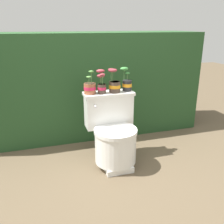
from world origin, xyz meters
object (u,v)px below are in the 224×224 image
at_px(potted_plant_midright, 127,83).
at_px(toilet, 113,133).
at_px(potted_plant_left, 90,88).
at_px(potted_plant_midleft, 102,84).
at_px(potted_plant_middle, 114,85).

bearing_deg(potted_plant_midright, toilet, -140.39).
relative_size(potted_plant_left, potted_plant_midright, 0.95).
xyz_separation_m(toilet, potted_plant_midleft, (-0.07, 0.14, 0.49)).
xyz_separation_m(toilet, potted_plant_midright, (0.20, 0.16, 0.48)).
distance_m(potted_plant_left, potted_plant_midleft, 0.12).
bearing_deg(toilet, potted_plant_left, 140.32).
bearing_deg(potted_plant_midright, potted_plant_midleft, -175.02).
height_order(potted_plant_left, potted_plant_midleft, potted_plant_midleft).
xyz_separation_m(toilet, potted_plant_middle, (0.06, 0.15, 0.47)).
height_order(potted_plant_midleft, potted_plant_middle, potted_plant_middle).
xyz_separation_m(potted_plant_midleft, potted_plant_midright, (0.27, 0.02, -0.01)).
bearing_deg(potted_plant_middle, potted_plant_left, 177.44).
xyz_separation_m(potted_plant_left, potted_plant_midright, (0.39, 0.01, 0.02)).
distance_m(potted_plant_midleft, potted_plant_midright, 0.27).
xyz_separation_m(potted_plant_left, potted_plant_midleft, (0.12, -0.02, 0.03)).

